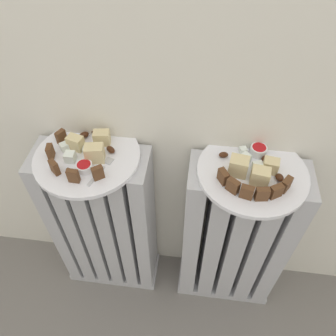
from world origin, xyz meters
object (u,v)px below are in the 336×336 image
object	(u,v)px
radiator_right	(233,240)
plate_left	(87,157)
jam_bowl_left	(84,167)
jam_bowl_right	(258,150)
fork	(102,169)
radiator_left	(105,226)
plate_right	(252,172)

from	to	relation	value
radiator_right	plate_left	world-z (taller)	plate_left
jam_bowl_left	jam_bowl_right	xyz separation A→B (m)	(0.44, 0.11, 0.00)
radiator_right	fork	size ratio (longest dim) A/B	6.38
plate_left	jam_bowl_right	bearing A→B (deg)	8.03
plate_left	jam_bowl_right	world-z (taller)	jam_bowl_right
plate_left	jam_bowl_left	xyz separation A→B (m)	(0.01, -0.05, 0.02)
radiator_left	fork	distance (m)	0.36
radiator_right	jam_bowl_left	size ratio (longest dim) A/B	15.68
radiator_right	jam_bowl_right	xyz separation A→B (m)	(0.02, 0.06, 0.36)
jam_bowl_right	fork	distance (m)	0.41
radiator_left	jam_bowl_left	distance (m)	0.36
jam_bowl_left	plate_left	bearing A→B (deg)	101.69
radiator_left	jam_bowl_left	world-z (taller)	jam_bowl_left
radiator_left	plate_left	size ratio (longest dim) A/B	2.32
jam_bowl_left	jam_bowl_right	distance (m)	0.46
plate_left	jam_bowl_left	bearing A→B (deg)	-78.31
plate_left	plate_right	size ratio (longest dim) A/B	1.00
radiator_left	plate_left	xyz separation A→B (m)	(0.00, -0.00, 0.34)
plate_right	fork	world-z (taller)	fork
radiator_left	plate_left	distance (m)	0.34
radiator_right	plate_right	size ratio (longest dim) A/B	2.32
radiator_left	jam_bowl_right	distance (m)	0.58
plate_right	jam_bowl_right	world-z (taller)	jam_bowl_right
radiator_right	plate_left	distance (m)	0.56
radiator_left	jam_bowl_left	bearing A→B (deg)	-78.31
fork	jam_bowl_right	bearing A→B (deg)	15.32
plate_left	plate_right	bearing A→B (deg)	0.00
radiator_right	plate_right	bearing A→B (deg)	-135.00
radiator_right	plate_right	distance (m)	0.34
plate_right	fork	distance (m)	0.39
radiator_right	jam_bowl_right	distance (m)	0.37
radiator_left	radiator_right	bearing A→B (deg)	0.00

